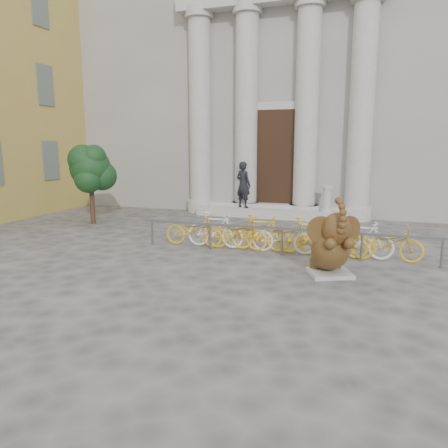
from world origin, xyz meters
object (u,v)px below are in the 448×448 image
(elephant_statue, at_px, (331,247))
(pedestrian, at_px, (243,185))
(bike_rack, at_px, (284,234))
(tree, at_px, (91,169))

(elephant_statue, bearing_deg, pedestrian, 96.46)
(bike_rack, bearing_deg, elephant_statue, -51.03)
(elephant_statue, height_order, pedestrian, pedestrian)
(bike_rack, xyz_separation_m, pedestrian, (-2.69, 5.34, 0.78))
(bike_rack, xyz_separation_m, tree, (-7.41, 2.02, 1.49))
(pedestrian, bearing_deg, bike_rack, 140.24)
(tree, distance_m, pedestrian, 5.81)
(elephant_statue, distance_m, tree, 9.65)
(elephant_statue, bearing_deg, tree, 133.42)
(bike_rack, distance_m, tree, 7.82)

